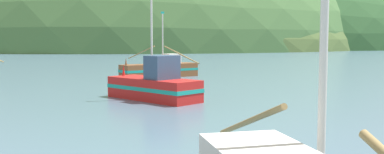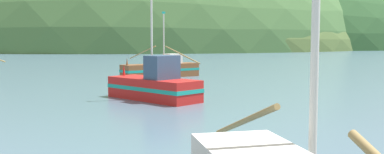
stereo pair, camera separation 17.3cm
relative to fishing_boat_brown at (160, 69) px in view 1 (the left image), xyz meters
name	(u,v)px [view 1 (the left image)]	position (x,y,z in m)	size (l,w,h in m)	color
hill_mid_left	(246,47)	(74.64, 159.44, -0.77)	(196.73, 157.39, 87.60)	#2D562D
hill_far_left	(176,49)	(32.27, 131.29, -0.77)	(156.23, 124.99, 57.10)	#516B38
hill_far_right	(147,48)	(22.08, 143.52, -0.77)	(190.84, 152.67, 98.41)	#47703D
hill_far_center	(363,46)	(159.32, 182.25, -0.77)	(128.29, 102.63, 41.36)	#386633
fishing_boat_brown	(160,69)	(0.00, 0.00, 0.00)	(8.13, 12.12, 6.37)	brown
fishing_boat_red	(154,86)	(-3.42, -15.52, 0.08)	(5.22, 6.66, 7.36)	red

